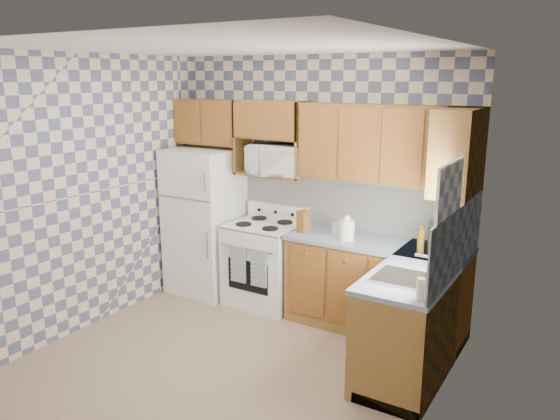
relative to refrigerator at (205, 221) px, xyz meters
The scene contains 30 objects.
floor 1.97m from the refrigerator, 44.43° to the right, with size 3.40×3.40×0.00m, color #7C674F.
back_wall 1.42m from the refrigerator, 15.35° to the left, with size 3.40×0.02×2.70m, color #515877.
right_wall 3.27m from the refrigerator, 22.79° to the right, with size 0.02×3.20×2.70m, color #515877.
backsplash_back 1.75m from the refrigerator, 11.47° to the left, with size 2.60×0.01×0.56m, color white.
backsplash_right 3.02m from the refrigerator, ahead, with size 0.01×1.60×0.56m, color white.
refrigerator is the anchor object (origin of this frame).
stove_body 0.89m from the refrigerator, ahead, with size 0.76×0.65×0.90m, color white.
cooktop 0.81m from the refrigerator, ahead, with size 0.76×0.65×0.03m, color silver.
backguard 0.87m from the refrigerator, 20.44° to the left, with size 0.76×0.08×0.17m, color white.
dish_towel_left 0.82m from the refrigerator, 24.72° to the right, with size 0.18×0.03×0.39m, color navy.
dish_towel_right 1.05m from the refrigerator, 18.53° to the right, with size 0.18×0.03×0.39m, color navy.
base_cabinets_back 2.14m from the refrigerator, ahead, with size 1.75×0.60×0.88m, color brown.
base_cabinets_right 2.74m from the refrigerator, ahead, with size 0.60×1.60×0.88m, color brown.
countertop_back 2.10m from the refrigerator, ahead, with size 1.77×0.63×0.04m, color slate.
countertop_right 2.71m from the refrigerator, ahead, with size 0.63×1.60×0.04m, color slate.
upper_cabinets_back 2.34m from the refrigerator, ahead, with size 1.75×0.33×0.74m, color brown.
upper_cabinets_fridge 1.15m from the refrigerator, 94.64° to the left, with size 0.82×0.33×0.50m, color brown.
upper_cabinets_right 2.99m from the refrigerator, ahead, with size 0.33×0.70×0.74m, color brown.
microwave_shelf 1.02m from the refrigerator, 12.94° to the left, with size 0.80×0.33×0.03m, color brown.
microwave 1.18m from the refrigerator, ahead, with size 0.59×0.40×0.32m, color white.
sink 2.79m from the refrigerator, 16.65° to the right, with size 0.48×0.40×0.03m, color #B7B7BC.
window 3.13m from the refrigerator, 15.12° to the right, with size 0.02×0.66×0.86m, color silver.
bottle_0 2.65m from the refrigerator, ahead, with size 0.06×0.06×0.29m, color black.
bottle_1 2.75m from the refrigerator, ahead, with size 0.06×0.06×0.27m, color black.
bottle_2 2.79m from the refrigerator, ahead, with size 0.06×0.06×0.25m, color #5B410F.
bottle_3 2.58m from the refrigerator, ahead, with size 0.06×0.06×0.23m, color #5B410F.
knife_block 1.34m from the refrigerator, ahead, with size 0.10×0.10×0.22m, color brown.
electric_kettle 1.83m from the refrigerator, ahead, with size 0.15×0.15×0.19m, color white.
food_containers 1.70m from the refrigerator, ahead, with size 0.18×0.18×0.12m, color beige, non-canonical shape.
soap_bottle 3.12m from the refrigerator, 21.69° to the right, with size 0.06×0.06×0.17m, color beige.
Camera 1 is at (2.66, -3.52, 2.48)m, focal length 35.00 mm.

